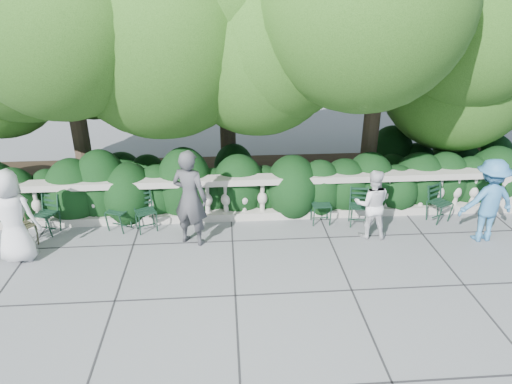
{
  "coord_description": "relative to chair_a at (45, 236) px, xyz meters",
  "views": [
    {
      "loc": [
        -0.62,
        -7.28,
        4.77
      ],
      "look_at": [
        0.0,
        1.0,
        1.0
      ],
      "focal_mm": 32.0,
      "sensor_mm": 36.0,
      "label": 1
    }
  ],
  "objects": [
    {
      "name": "chair_f",
      "position": [
        8.52,
        -0.08,
        0.0
      ],
      "size": [
        0.6,
        0.62,
        0.84
      ],
      "primitive_type": null,
      "rotation": [
        0.0,
        0.0,
        0.44
      ],
      "color": "black",
      "rests_on": "ground"
    },
    {
      "name": "ground",
      "position": [
        4.4,
        -1.3,
        0.0
      ],
      "size": [
        90.0,
        90.0,
        0.0
      ],
      "primitive_type": "plane",
      "color": "#5A5C62",
      "rests_on": "ground"
    },
    {
      "name": "person_woman_grey",
      "position": [
        3.09,
        -0.46,
        0.99
      ],
      "size": [
        0.85,
        0.73,
        1.97
      ],
      "primitive_type": "imported",
      "rotation": [
        0.0,
        0.0,
        2.71
      ],
      "color": "#3B3B3F",
      "rests_on": "ground"
    },
    {
      "name": "balustrade",
      "position": [
        4.4,
        0.5,
        0.49
      ],
      "size": [
        12.0,
        0.44,
        1.0
      ],
      "color": "#9E998E",
      "rests_on": "ground"
    },
    {
      "name": "shrub_hedge",
      "position": [
        4.4,
        1.7,
        0.0
      ],
      "size": [
        15.0,
        2.6,
        1.7
      ],
      "primitive_type": null,
      "color": "black",
      "rests_on": "ground"
    },
    {
      "name": "chair_b",
      "position": [
        2.15,
        -0.04,
        0.0
      ],
      "size": [
        0.59,
        0.61,
        0.84
      ],
      "primitive_type": null,
      "rotation": [
        0.0,
        0.0,
        0.39
      ],
      "color": "black",
      "rests_on": "ground"
    },
    {
      "name": "person_casual_man",
      "position": [
        6.74,
        -0.48,
        0.73
      ],
      "size": [
        0.79,
        0.66,
        1.47
      ],
      "primitive_type": "imported",
      "rotation": [
        0.0,
        0.0,
        2.99
      ],
      "color": "silver",
      "rests_on": "ground"
    },
    {
      "name": "chair_a",
      "position": [
        0.0,
        0.0,
        0.0
      ],
      "size": [
        0.57,
        0.6,
        0.84
      ],
      "primitive_type": null,
      "rotation": [
        0.0,
        0.0,
        -0.34
      ],
      "color": "black",
      "rests_on": "ground"
    },
    {
      "name": "chair_d",
      "position": [
        5.85,
        0.01,
        0.0
      ],
      "size": [
        0.44,
        0.48,
        0.84
      ],
      "primitive_type": null,
      "rotation": [
        0.0,
        0.0,
        -0.01
      ],
      "color": "black",
      "rests_on": "ground"
    },
    {
      "name": "chair_weathered",
      "position": [
        -0.12,
        -0.48,
        0.0
      ],
      "size": [
        0.65,
        0.64,
        0.84
      ],
      "primitive_type": null,
      "rotation": [
        0.0,
        0.0,
        0.9
      ],
      "color": "black",
      "rests_on": "ground"
    },
    {
      "name": "person_older_blue",
      "position": [
        9.0,
        -0.77,
        0.87
      ],
      "size": [
        1.17,
        0.73,
        1.74
      ],
      "primitive_type": "imported",
      "rotation": [
        0.0,
        0.0,
        3.22
      ],
      "color": "teal",
      "rests_on": "ground"
    },
    {
      "name": "chair_e",
      "position": [
        6.63,
        -0.14,
        0.0
      ],
      "size": [
        0.5,
        0.54,
        0.84
      ],
      "primitive_type": null,
      "rotation": [
        0.0,
        0.0,
        -0.15
      ],
      "color": "black",
      "rests_on": "ground"
    },
    {
      "name": "tree_canopy",
      "position": [
        5.09,
        1.89,
        3.96
      ],
      "size": [
        15.04,
        6.52,
        6.78
      ],
      "color": "#3F3023",
      "rests_on": "ground"
    },
    {
      "name": "person_businessman",
      "position": [
        -0.13,
        -0.86,
        0.91
      ],
      "size": [
        0.94,
        0.66,
        1.82
      ],
      "primitive_type": "imported",
      "rotation": [
        0.0,
        0.0,
        3.04
      ],
      "color": "silver",
      "rests_on": "ground"
    },
    {
      "name": "chair_c",
      "position": [
        1.46,
        0.04,
        0.0
      ],
      "size": [
        0.6,
        0.62,
        0.84
      ],
      "primitive_type": null,
      "rotation": [
        0.0,
        0.0,
        -0.43
      ],
      "color": "black",
      "rests_on": "ground"
    }
  ]
}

